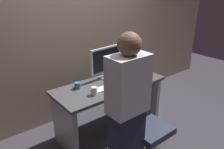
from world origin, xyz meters
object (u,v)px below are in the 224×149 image
Objects in this scene: office_chair at (146,129)px; cup_by_monitor at (78,85)px; person_at_desk at (127,112)px; monitor at (106,61)px; keyboard at (107,87)px; cell_phone at (143,77)px; cup_near_keyboard at (94,91)px; mouse at (123,81)px; desk at (110,98)px; book_stack at (125,71)px.

office_chair reaches higher than cup_by_monitor.
person_at_desk is at bearing -88.84° from cup_by_monitor.
monitor reaches higher than cup_by_monitor.
office_chair is 2.19× the size of keyboard.
office_chair is 0.88m from cell_phone.
cup_near_keyboard is (-0.24, -0.05, 0.04)m from keyboard.
cup_near_keyboard is at bearing -166.75° from keyboard.
cup_near_keyboard reaches higher than mouse.
office_chair is at bearing -107.83° from mouse.
mouse is at bearing 6.67° from keyboard.
keyboard is (-0.12, -0.09, 0.24)m from desk.
desk is 10.81× the size of cell_phone.
monitor reaches higher than book_stack.
cup_by_monitor is (-0.52, -0.06, -0.21)m from monitor.
person_at_desk is 0.94m from cup_by_monitor.
desk is at bearing 160.35° from mouse.
mouse is 0.64m from cup_by_monitor.
person_at_desk is 1.12m from monitor.
mouse is at bearing 8.13° from cup_near_keyboard.
book_stack is (0.31, -0.07, -0.21)m from monitor.
keyboard is 0.64m from cell_phone.
person_at_desk is at bearing -131.17° from book_stack.
desk is 0.59m from cell_phone.
book_stack reaches higher than desk.
office_chair reaches higher than cell_phone.
keyboard reaches higher than cell_phone.
person_at_desk reaches higher than book_stack.
person_at_desk is at bearing -168.92° from office_chair.
mouse is 0.30m from book_stack.
mouse reaches higher than cell_phone.
book_stack is (0.81, 0.93, -0.05)m from person_at_desk.
keyboard is 2.20× the size of book_stack.
person_at_desk is (-0.40, -0.79, 0.31)m from desk.
desk is at bearing -115.77° from monitor.
keyboard is (0.29, 0.70, -0.08)m from person_at_desk.
cup_near_keyboard is at bearing -171.87° from mouse.
monitor is (0.13, 0.92, 0.58)m from office_chair.
desk is 0.73m from office_chair.
cup_near_keyboard reaches higher than cell_phone.
cell_phone is at bearing 46.89° from office_chair.
desk is 7.95× the size of book_stack.
monitor is at bearing 82.14° from office_chair.
cup_near_keyboard is (-0.53, -0.08, 0.03)m from mouse.
office_chair is 0.72m from keyboard.
office_chair is at bearing 11.08° from person_at_desk.
cup_near_keyboard is 0.88m from cell_phone.
cell_phone is at bearing -10.13° from mouse.
cup_by_monitor is (-0.07, 0.28, -0.01)m from cup_near_keyboard.
mouse is (0.58, 0.73, -0.07)m from person_at_desk.
cup_by_monitor is (-0.02, 0.94, -0.05)m from person_at_desk.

